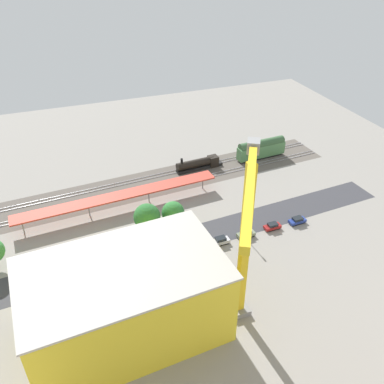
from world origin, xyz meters
name	(u,v)px	position (x,y,z in m)	size (l,w,h in m)	color
ground_plane	(166,231)	(0.00, 0.00, 0.00)	(186.10, 186.10, 0.00)	gray
rail_bed	(143,185)	(0.00, -22.40, 0.00)	(116.31, 14.58, 0.01)	#5B544C
street_asphalt	(172,244)	(0.00, 5.17, 0.00)	(116.31, 9.00, 0.01)	#38383D
track_rails	(143,185)	(0.00, -22.40, 0.18)	(116.04, 16.21, 0.12)	#9E9EA8
platform_canopy_near	(119,196)	(8.37, -13.31, 3.93)	(53.50, 8.07, 4.16)	#C63D2D
locomotive	(200,164)	(-18.87, -25.70, 1.68)	(14.92, 3.44, 4.82)	black
passenger_coach	(261,148)	(-39.74, -25.69, 3.31)	(16.35, 4.10, 6.28)	black
parked_car_0	(297,221)	(-31.75, 8.27, 0.73)	(4.47, 2.10, 1.66)	black
parked_car_1	(272,226)	(-24.73, 8.20, 0.72)	(4.26, 1.91, 1.64)	black
parked_car_2	(246,234)	(-17.30, 8.68, 0.75)	(4.52, 2.13, 1.66)	black
parked_car_3	(221,241)	(-10.61, 8.92, 0.80)	(4.31, 1.98, 1.81)	black
parked_car_4	(192,247)	(-3.66, 8.45, 0.73)	(4.35, 2.26, 1.64)	black
parked_car_5	(160,254)	(3.76, 8.25, 0.70)	(4.69, 2.23, 1.57)	black
parked_car_6	(128,263)	(11.22, 8.74, 0.81)	(4.40, 1.85, 1.83)	black
construction_building	(126,302)	(14.85, 25.52, 7.53)	(33.38, 19.75, 15.06)	yellow
construction_roof_slab	(122,269)	(14.85, 25.52, 15.26)	(33.98, 20.35, 0.40)	#B7B2A8
tower_crane	(245,236)	(-4.77, 30.36, 20.27)	(14.48, 23.77, 34.11)	gray
box_truck_0	(149,254)	(6.42, 8.76, 1.79)	(8.73, 3.38, 3.69)	black
box_truck_1	(111,270)	(15.30, 10.71, 1.70)	(8.50, 2.66, 3.51)	black
box_truck_2	(87,272)	(20.02, 9.47, 1.64)	(8.68, 3.63, 3.34)	black
street_tree_0	(173,213)	(-2.11, -0.35, 4.75)	(5.53, 5.53, 7.53)	brown
street_tree_1	(147,217)	(4.58, 1.00, 6.14)	(6.27, 6.27, 9.29)	brown
traffic_light	(249,227)	(-17.01, 10.05, 4.13)	(0.50, 0.36, 6.19)	#333333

